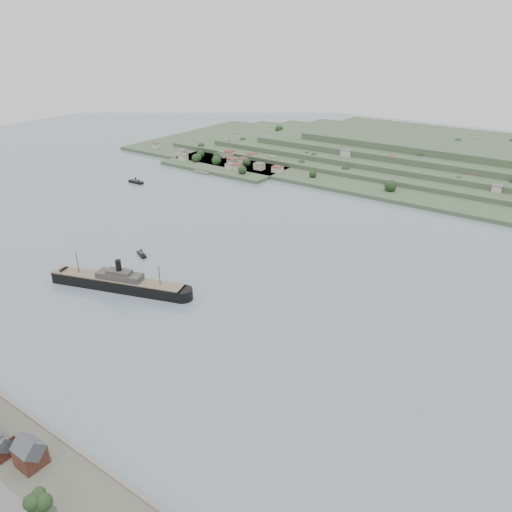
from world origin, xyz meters
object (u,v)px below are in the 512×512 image
Objects in this scene: fig_tree at (37,503)px; tugboat at (142,254)px; steamship at (115,282)px; gabled_building at (30,453)px.

tugboat is at bearing 128.31° from fig_tree.
tugboat is at bearing 117.87° from steamship.
steamship reaches higher than fig_tree.
fig_tree reaches higher than tugboat.
gabled_building reaches higher than fig_tree.
gabled_building is 150.13m from steamship.
gabled_building is 201.96m from tugboat.
gabled_building reaches higher than tugboat.
gabled_building is 26.25m from fig_tree.
fig_tree is at bearing -26.53° from gabled_building.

